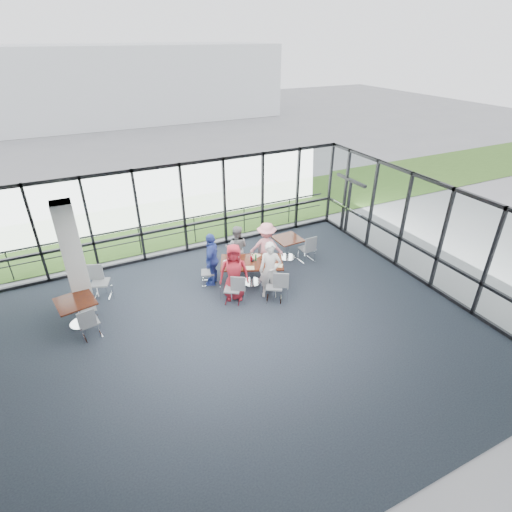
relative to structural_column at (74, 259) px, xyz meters
name	(u,v)px	position (x,y,z in m)	size (l,w,h in m)	color
floor	(246,334)	(3.60, -3.00, -1.61)	(12.00, 10.00, 0.02)	#1E232F
ceiling	(244,221)	(3.60, -3.00, 1.60)	(12.00, 10.00, 0.04)	silver
wall_front	(393,455)	(3.60, -8.00, 0.00)	(12.00, 0.10, 3.20)	silver
curtain_wall_back	(183,210)	(3.60, 2.00, 0.00)	(12.00, 0.10, 3.20)	white
curtain_wall_right	(428,234)	(9.60, -3.00, 0.00)	(0.10, 10.00, 3.20)	white
exit_door	(348,208)	(9.60, 0.75, -0.55)	(0.12, 1.60, 2.10)	black
structural_column	(74,259)	(0.00, 0.00, 0.00)	(0.50, 0.50, 3.20)	silver
apron	(154,204)	(3.60, 7.00, -1.62)	(80.00, 70.00, 0.02)	gray
grass_strip	(165,220)	(3.60, 5.00, -1.59)	(80.00, 5.00, 0.01)	#35541E
hangar_main	(136,82)	(7.60, 29.00, 1.40)	(24.00, 10.00, 6.00)	silver
guard_rail	(181,232)	(3.60, 2.60, -1.10)	(0.06, 0.06, 12.00)	#2D2D33
main_table	(252,265)	(4.78, -0.87, -0.98)	(2.13, 1.70, 0.75)	#3A1710
side_table_left	(76,304)	(-0.21, -0.68, -0.96)	(1.08, 1.08, 0.75)	#3A1710
side_table_right	(288,241)	(6.57, 0.02, -0.97)	(0.90, 0.90, 0.75)	#3A1710
diner_near_left	(234,272)	(3.99, -1.36, -0.74)	(0.84, 0.55, 1.73)	#AD202E
diner_near_right	(270,270)	(4.96, -1.74, -0.73)	(0.64, 0.47, 1.74)	silver
diner_far_left	(237,248)	(4.69, 0.06, -0.82)	(0.76, 0.47, 1.56)	gray
diner_far_right	(266,247)	(5.54, -0.39, -0.76)	(1.08, 0.56, 1.68)	pink
diner_end	(212,259)	(3.70, -0.36, -0.75)	(1.00, 0.55, 1.71)	#2F439F
chair_main_nl	(232,289)	(3.84, -1.56, -1.15)	(0.44, 0.44, 0.89)	gray
chair_main_nr	(274,286)	(4.97, -1.99, -1.13)	(0.46, 0.46, 0.94)	gray
chair_main_fl	(239,257)	(4.78, 0.09, -1.17)	(0.42, 0.42, 0.86)	gray
chair_main_fr	(268,256)	(5.67, -0.23, -1.19)	(0.40, 0.40, 0.82)	gray
chair_main_end	(208,272)	(3.55, -0.33, -1.19)	(0.40, 0.40, 0.81)	gray
chair_spare_la	(89,322)	(0.01, -1.34, -1.15)	(0.44, 0.44, 0.90)	gray
chair_spare_lb	(100,283)	(0.50, 0.37, -1.11)	(0.48, 0.48, 0.98)	gray
chair_spare_r	(307,249)	(7.04, -0.47, -1.12)	(0.47, 0.47, 0.96)	gray
plate_nl	(233,267)	(4.15, -0.94, -0.84)	(0.27, 0.27, 0.01)	white
plate_nr	(272,266)	(5.22, -1.40, -0.84)	(0.28, 0.28, 0.01)	white
plate_fl	(236,256)	(4.51, -0.34, -0.84)	(0.25, 0.25, 0.01)	white
plate_fr	(267,256)	(5.36, -0.76, -0.84)	(0.27, 0.27, 0.01)	white
plate_end	(227,262)	(4.10, -0.56, -0.84)	(0.25, 0.25, 0.01)	white
tumbler_a	(243,264)	(4.44, -0.98, -0.78)	(0.07, 0.07, 0.15)	white
tumbler_b	(262,262)	(5.00, -1.12, -0.78)	(0.07, 0.07, 0.14)	white
tumbler_c	(252,255)	(4.92, -0.62, -0.78)	(0.07, 0.07, 0.14)	white
tumbler_d	(231,263)	(4.15, -0.76, -0.78)	(0.07, 0.07, 0.14)	white
menu_a	(249,268)	(4.56, -1.17, -0.85)	(0.31, 0.21, 0.00)	silver
menu_b	(277,265)	(5.37, -1.41, -0.85)	(0.31, 0.22, 0.00)	silver
menu_c	(256,256)	(5.04, -0.60, -0.85)	(0.32, 0.22, 0.00)	silver
condiment_caddy	(252,261)	(4.82, -0.86, -0.83)	(0.10, 0.07, 0.04)	black
ketchup_bottle	(251,259)	(4.78, -0.84, -0.76)	(0.06, 0.06, 0.18)	#9A0018
green_bottle	(256,258)	(4.93, -0.85, -0.75)	(0.05, 0.05, 0.20)	#16682E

